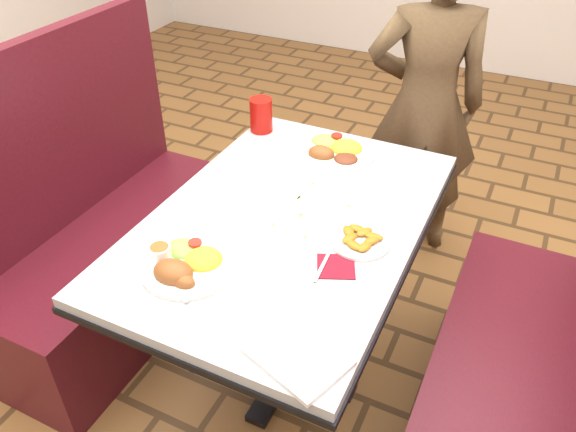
# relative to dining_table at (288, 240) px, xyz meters

# --- Properties ---
(dining_table) EXTENTS (0.81, 1.21, 0.75)m
(dining_table) POSITION_rel_dining_table_xyz_m (0.00, 0.00, 0.00)
(dining_table) COLOR #AFB2B4
(dining_table) RESTS_ON ground
(booth_bench_left) EXTENTS (0.47, 1.20, 1.17)m
(booth_bench_left) POSITION_rel_dining_table_xyz_m (-0.80, 0.00, -0.32)
(booth_bench_left) COLOR #51121B
(booth_bench_left) RESTS_ON ground
(booth_bench_right) EXTENTS (0.47, 1.20, 1.17)m
(booth_bench_right) POSITION_rel_dining_table_xyz_m (0.80, 0.00, -0.32)
(booth_bench_right) COLOR #51121B
(booth_bench_right) RESTS_ON ground
(diner_person) EXTENTS (0.62, 0.52, 1.46)m
(diner_person) POSITION_rel_dining_table_xyz_m (0.17, 1.02, 0.08)
(diner_person) COLOR brown
(diner_person) RESTS_ON ground
(near_dinner_plate) EXTENTS (0.27, 0.27, 0.08)m
(near_dinner_plate) POSITION_rel_dining_table_xyz_m (-0.15, -0.35, 0.13)
(near_dinner_plate) COLOR white
(near_dinner_plate) RESTS_ON dining_table
(far_dinner_plate) EXTENTS (0.29, 0.29, 0.08)m
(far_dinner_plate) POSITION_rel_dining_table_xyz_m (-0.01, 0.43, 0.12)
(far_dinner_plate) COLOR white
(far_dinner_plate) RESTS_ON dining_table
(plantain_plate) EXTENTS (0.18, 0.18, 0.03)m
(plantain_plate) POSITION_rel_dining_table_xyz_m (0.25, -0.03, 0.11)
(plantain_plate) COLOR white
(plantain_plate) RESTS_ON dining_table
(maroon_napkin) EXTENTS (0.14, 0.14, 0.00)m
(maroon_napkin) POSITION_rel_dining_table_xyz_m (0.23, -0.16, 0.10)
(maroon_napkin) COLOR maroon
(maroon_napkin) RESTS_ON dining_table
(spoon_utensil) EXTENTS (0.02, 0.13, 0.00)m
(spoon_utensil) POSITION_rel_dining_table_xyz_m (0.19, -0.18, 0.10)
(spoon_utensil) COLOR silver
(spoon_utensil) RESTS_ON dining_table
(red_tumbler) EXTENTS (0.09, 0.09, 0.13)m
(red_tumbler) POSITION_rel_dining_table_xyz_m (-0.35, 0.48, 0.16)
(red_tumbler) COLOR #B5120C
(red_tumbler) RESTS_ON dining_table
(paper_napkin) EXTENTS (0.26, 0.23, 0.01)m
(paper_napkin) POSITION_rel_dining_table_xyz_m (0.27, -0.50, 0.10)
(paper_napkin) COLOR white
(paper_napkin) RESTS_ON dining_table
(knife_utensil) EXTENTS (0.09, 0.17, 0.00)m
(knife_utensil) POSITION_rel_dining_table_xyz_m (-0.11, -0.38, 0.11)
(knife_utensil) COLOR silver
(knife_utensil) RESTS_ON dining_table
(fork_utensil) EXTENTS (0.10, 0.14, 0.00)m
(fork_utensil) POSITION_rel_dining_table_xyz_m (-0.13, -0.34, 0.11)
(fork_utensil) COLOR silver
(fork_utensil) RESTS_ON dining_table
(lettuce_shreds) EXTENTS (0.28, 0.32, 0.00)m
(lettuce_shreds) POSITION_rel_dining_table_xyz_m (0.04, 0.06, 0.10)
(lettuce_shreds) COLOR #83BE4C
(lettuce_shreds) RESTS_ON dining_table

